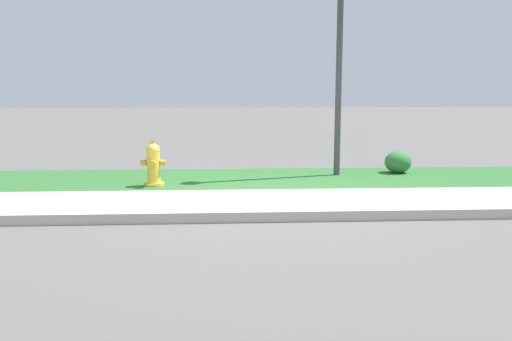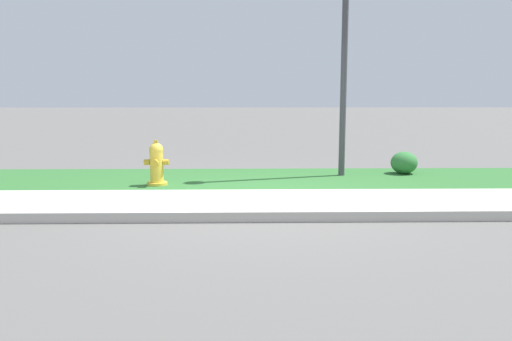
{
  "view_description": "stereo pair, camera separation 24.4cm",
  "coord_description": "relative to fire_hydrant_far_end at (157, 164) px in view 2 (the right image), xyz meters",
  "views": [
    {
      "loc": [
        -0.44,
        -6.49,
        1.4
      ],
      "look_at": [
        -0.06,
        0.23,
        0.4
      ],
      "focal_mm": 35.0,
      "sensor_mm": 36.0,
      "label": 1
    },
    {
      "loc": [
        -0.19,
        -6.49,
        1.4
      ],
      "look_at": [
        -0.06,
        0.23,
        0.4
      ],
      "focal_mm": 35.0,
      "sensor_mm": 36.0,
      "label": 2
    }
  ],
  "objects": [
    {
      "name": "shrub_bush_mid_verge",
      "position": [
        4.31,
        1.11,
        -0.14
      ],
      "size": [
        0.48,
        0.48,
        0.41
      ],
      "color": "#337538",
      "rests_on": "ground"
    },
    {
      "name": "street_curb",
      "position": [
        1.61,
        -2.34,
        -0.28
      ],
      "size": [
        18.0,
        0.16,
        0.12
      ],
      "primitive_type": "cube",
      "color": "#BCB7AD",
      "rests_on": "ground"
    },
    {
      "name": "fire_hydrant_far_end",
      "position": [
        0.0,
        0.0,
        0.0
      ],
      "size": [
        0.39,
        0.37,
        0.72
      ],
      "rotation": [
        0.0,
        0.0,
        3.15
      ],
      "color": "gold",
      "rests_on": "ground"
    },
    {
      "name": "sidewalk_pavement",
      "position": [
        1.61,
        -1.36,
        -0.34
      ],
      "size": [
        18.0,
        1.81,
        0.01
      ],
      "primitive_type": "cube",
      "color": "#BCB7AD",
      "rests_on": "ground"
    },
    {
      "name": "ground_plane",
      "position": [
        1.61,
        -1.36,
        -0.34
      ],
      "size": [
        120.0,
        120.0,
        0.0
      ],
      "primitive_type": "plane",
      "color": "#5B5956"
    },
    {
      "name": "grass_verge",
      "position": [
        1.61,
        0.67,
        -0.34
      ],
      "size": [
        18.0,
        2.25,
        0.01
      ],
      "primitive_type": "cube",
      "color": "#2D662D",
      "rests_on": "ground"
    }
  ]
}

